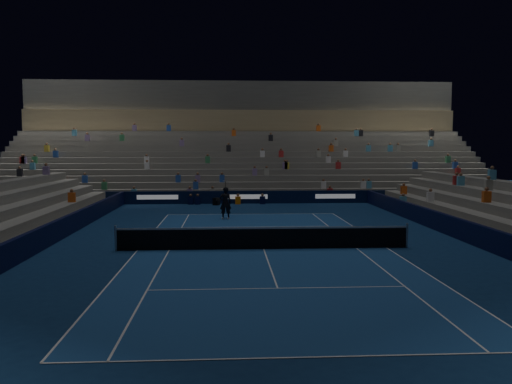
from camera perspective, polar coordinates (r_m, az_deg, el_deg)
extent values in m
plane|color=navy|center=(23.18, 0.83, -6.23)|extent=(90.00, 90.00, 0.00)
cube|color=navy|center=(23.18, 0.83, -6.22)|extent=(10.97, 23.77, 0.01)
cube|color=black|center=(41.41, -0.96, -0.56)|extent=(44.00, 0.25, 1.00)
cube|color=black|center=(25.65, 23.06, -4.40)|extent=(0.25, 37.00, 1.00)
cube|color=black|center=(24.42, -22.60, -4.85)|extent=(0.25, 37.00, 1.00)
cube|color=#62625D|center=(42.43, -1.01, -0.77)|extent=(44.00, 1.00, 0.50)
cube|color=#62625D|center=(43.40, -1.06, -0.31)|extent=(44.00, 1.00, 1.00)
cube|color=#62625D|center=(44.37, -1.11, 0.13)|extent=(44.00, 1.00, 1.50)
cube|color=#62625D|center=(45.35, -1.16, 0.56)|extent=(44.00, 1.00, 2.00)
cube|color=#62625D|center=(46.32, -1.20, 0.96)|extent=(44.00, 1.00, 2.50)
cube|color=#62625D|center=(47.30, -1.25, 1.35)|extent=(44.00, 1.00, 3.00)
cube|color=#62625D|center=(48.29, -1.29, 1.72)|extent=(44.00, 1.00, 3.50)
cube|color=#62625D|center=(49.27, -1.33, 2.07)|extent=(44.00, 1.00, 4.00)
cube|color=#62625D|center=(50.26, -1.36, 2.42)|extent=(44.00, 1.00, 4.50)
cube|color=#62625D|center=(51.25, -1.40, 2.75)|extent=(44.00, 1.00, 5.00)
cube|color=#62625D|center=(52.24, -1.44, 3.06)|extent=(44.00, 1.00, 5.50)
cube|color=#62625D|center=(53.23, -1.47, 3.37)|extent=(44.00, 1.00, 6.00)
cube|color=#847351|center=(54.37, -1.51, 7.73)|extent=(44.00, 0.60, 2.20)
cube|color=#424240|center=(55.94, -1.56, 10.32)|extent=(44.00, 2.40, 3.00)
cube|color=slate|center=(26.06, 24.62, -4.88)|extent=(1.00, 37.00, 0.50)
cube|color=gray|center=(24.74, -24.34, -5.37)|extent=(1.00, 37.00, 0.50)
cylinder|color=#B2B2B7|center=(23.52, -14.98, -4.87)|extent=(0.10, 0.10, 1.10)
cylinder|color=#B2B2B7|center=(24.37, 16.07, -4.55)|extent=(0.10, 0.10, 1.10)
cube|color=black|center=(23.10, 0.83, -5.13)|extent=(12.80, 0.03, 0.90)
cube|color=white|center=(23.02, 0.83, -3.93)|extent=(12.80, 0.04, 0.08)
imported|color=black|center=(32.53, -3.33, -1.21)|extent=(0.78, 0.55, 2.00)
cube|color=black|center=(40.42, -4.32, -1.03)|extent=(0.59, 0.64, 0.56)
cylinder|color=black|center=(39.97, -4.34, -0.85)|extent=(0.29, 0.38, 0.16)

